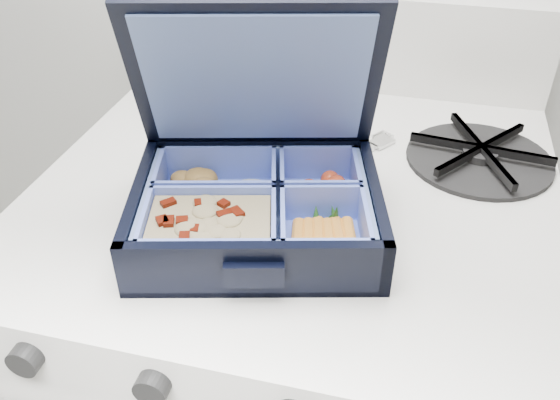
% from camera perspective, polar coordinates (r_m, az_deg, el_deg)
% --- Properties ---
extents(bento_box, '(0.29, 0.25, 0.06)m').
position_cam_1_polar(bento_box, '(0.61, -2.22, -0.91)').
color(bento_box, black).
rests_on(bento_box, stove).
extents(burner_grate, '(0.20, 0.20, 0.03)m').
position_cam_1_polar(burner_grate, '(0.78, 18.73, 4.38)').
color(burner_grate, black).
rests_on(burner_grate, stove).
extents(burner_grate_rear, '(0.20, 0.20, 0.02)m').
position_cam_1_polar(burner_grate_rear, '(0.89, -4.99, 10.03)').
color(burner_grate_rear, black).
rests_on(burner_grate_rear, stove).
extents(fork, '(0.14, 0.17, 0.01)m').
position_cam_1_polar(fork, '(0.73, 4.85, 3.25)').
color(fork, silver).
rests_on(fork, stove).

